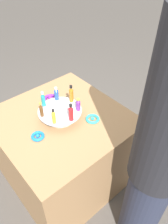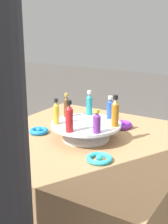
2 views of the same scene
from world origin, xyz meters
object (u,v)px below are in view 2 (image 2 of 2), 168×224
(display_stand, at_px, (86,129))
(bottle_purple, at_px, (97,122))
(bottle_gold, at_px, (56,112))
(ribbon_bow_purple, at_px, (121,125))
(bottle_amber, at_px, (115,112))
(bottle_blue, at_px, (110,108))
(bottle_teal, at_px, (89,104))
(ribbon_bow_blue, at_px, (39,131))
(ribbon_bow_teal, at_px, (99,158))
(bottle_brown, at_px, (66,106))
(bottle_red, at_px, (69,117))

(display_stand, height_order, bottle_purple, bottle_purple)
(bottle_gold, height_order, ribbon_bow_purple, bottle_gold)
(bottle_amber, xyz_separation_m, bottle_blue, (-0.07, 0.09, -0.01))
(bottle_blue, relative_size, bottle_teal, 0.90)
(bottle_gold, bearing_deg, bottle_amber, 25.03)
(bottle_purple, bearing_deg, bottle_blue, 102.18)
(bottle_teal, distance_m, ribbon_bow_purple, 0.19)
(display_stand, height_order, ribbon_bow_purple, display_stand)
(bottle_teal, distance_m, ribbon_bow_blue, 0.26)
(bottle_gold, relative_size, ribbon_bow_teal, 1.14)
(bottle_brown, relative_size, ribbon_bow_blue, 1.27)
(ribbon_bow_teal, bearing_deg, display_stand, 133.84)
(display_stand, xyz_separation_m, bottle_blue, (0.06, 0.11, 0.07))
(bottle_red, bearing_deg, bottle_gold, 153.61)
(bottle_gold, distance_m, bottle_purple, 0.20)
(bottle_gold, relative_size, bottle_red, 0.87)
(bottle_blue, xyz_separation_m, bottle_teal, (-0.11, 0.00, 0.01))
(bottle_amber, xyz_separation_m, ribbon_bow_blue, (-0.34, -0.08, -0.12))
(bottle_gold, distance_m, ribbon_bow_blue, 0.17)
(bottle_brown, bearing_deg, ribbon_bow_blue, -139.21)
(bottle_gold, height_order, bottle_red, bottle_red)
(bottle_amber, relative_size, bottle_brown, 1.21)
(bottle_red, height_order, ribbon_bow_teal, bottle_red)
(bottle_red, xyz_separation_m, bottle_brown, (-0.12, 0.16, -0.01))
(display_stand, xyz_separation_m, bottle_amber, (0.12, 0.03, 0.09))
(ribbon_bow_purple, relative_size, ribbon_bow_teal, 1.10)
(bottle_teal, bearing_deg, ribbon_bow_blue, -134.62)
(bottle_red, bearing_deg, bottle_amber, 50.75)
(bottle_blue, relative_size, ribbon_bow_purple, 0.96)
(bottle_gold, xyz_separation_m, bottle_amber, (0.22, 0.10, 0.01))
(bottle_gold, distance_m, bottle_teal, 0.20)
(bottle_gold, relative_size, bottle_brown, 1.01)
(bottle_red, height_order, bottle_teal, bottle_red)
(display_stand, bearing_deg, bottle_amber, 12.18)
(bottle_teal, distance_m, bottle_brown, 0.11)
(display_stand, distance_m, ribbon_bow_purple, 0.23)
(bottle_amber, bearing_deg, bottle_brown, 179.32)
(display_stand, xyz_separation_m, bottle_brown, (-0.12, 0.03, 0.08))
(bottle_blue, relative_size, ribbon_bow_blue, 1.18)
(display_stand, height_order, bottle_amber, bottle_amber)
(bottle_red, distance_m, bottle_blue, 0.25)
(display_stand, relative_size, bottle_amber, 2.27)
(bottle_brown, relative_size, ribbon_bow_teal, 1.13)
(bottle_teal, xyz_separation_m, ribbon_bow_teal, (0.21, -0.28, -0.12))
(display_stand, xyz_separation_m, ribbon_bow_teal, (0.16, -0.16, -0.04))
(display_stand, relative_size, bottle_red, 2.35)
(bottle_gold, relative_size, bottle_teal, 0.98)
(bottle_red, distance_m, ribbon_bow_blue, 0.26)
(bottle_amber, height_order, bottle_teal, bottle_amber)
(bottle_purple, relative_size, ribbon_bow_teal, 0.98)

